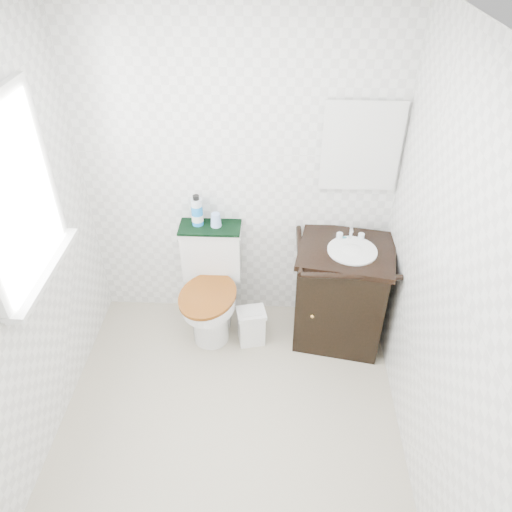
# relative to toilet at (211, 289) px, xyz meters

# --- Properties ---
(floor) EXTENTS (2.40, 2.40, 0.00)m
(floor) POSITION_rel_toilet_xyz_m (0.20, -0.97, -0.37)
(floor) COLOR #B6AD92
(floor) RESTS_ON ground
(ceiling) EXTENTS (2.40, 2.40, 0.00)m
(ceiling) POSITION_rel_toilet_xyz_m (0.20, -0.97, 2.03)
(ceiling) COLOR silver
(ceiling) RESTS_ON wall_back
(wall_back) EXTENTS (2.40, 0.00, 2.40)m
(wall_back) POSITION_rel_toilet_xyz_m (0.20, 0.23, 0.83)
(wall_back) COLOR white
(wall_back) RESTS_ON ground
(wall_left) EXTENTS (0.00, 2.40, 2.40)m
(wall_left) POSITION_rel_toilet_xyz_m (-0.90, -0.97, 0.83)
(wall_left) COLOR white
(wall_left) RESTS_ON ground
(wall_right) EXTENTS (0.00, 2.40, 2.40)m
(wall_right) POSITION_rel_toilet_xyz_m (1.30, -0.97, 0.83)
(wall_right) COLOR white
(wall_right) RESTS_ON ground
(window) EXTENTS (0.02, 0.70, 0.90)m
(window) POSITION_rel_toilet_xyz_m (-0.87, -0.72, 1.18)
(window) COLOR white
(window) RESTS_ON wall_left
(mirror) EXTENTS (0.50, 0.02, 0.60)m
(mirror) POSITION_rel_toilet_xyz_m (1.02, 0.21, 1.08)
(mirror) COLOR silver
(mirror) RESTS_ON wall_back
(toilet) EXTENTS (0.49, 0.67, 0.84)m
(toilet) POSITION_rel_toilet_xyz_m (0.00, 0.00, 0.00)
(toilet) COLOR white
(toilet) RESTS_ON floor
(vanity) EXTENTS (0.74, 0.66, 0.92)m
(vanity) POSITION_rel_toilet_xyz_m (0.97, -0.06, 0.07)
(vanity) COLOR black
(vanity) RESTS_ON floor
(trash_bin) EXTENTS (0.24, 0.21, 0.30)m
(trash_bin) POSITION_rel_toilet_xyz_m (0.31, -0.17, -0.21)
(trash_bin) COLOR white
(trash_bin) RESTS_ON floor
(towel) EXTENTS (0.44, 0.22, 0.02)m
(towel) POSITION_rel_toilet_xyz_m (-0.00, 0.12, 0.48)
(towel) COLOR black
(towel) RESTS_ON toilet
(mouthwash_bottle) EXTENTS (0.08, 0.08, 0.24)m
(mouthwash_bottle) POSITION_rel_toilet_xyz_m (-0.09, 0.15, 0.60)
(mouthwash_bottle) COLOR blue
(mouthwash_bottle) RESTS_ON towel
(cup) EXTENTS (0.08, 0.08, 0.10)m
(cup) POSITION_rel_toilet_xyz_m (0.04, 0.13, 0.54)
(cup) COLOR #9BC0FE
(cup) RESTS_ON towel
(soap_bar) EXTENTS (0.06, 0.04, 0.02)m
(soap_bar) POSITION_rel_toilet_xyz_m (0.96, 0.06, 0.46)
(soap_bar) COLOR #176A71
(soap_bar) RESTS_ON vanity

